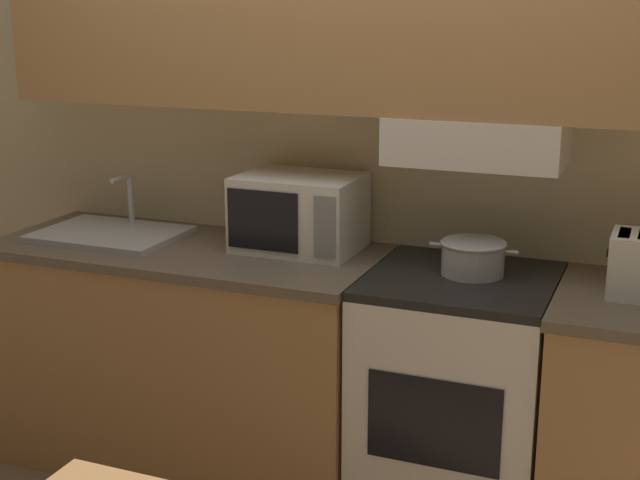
% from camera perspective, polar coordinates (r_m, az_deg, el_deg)
% --- Properties ---
extents(ground_plane, '(16.00, 16.00, 0.00)m').
position_cam_1_polar(ground_plane, '(3.77, 2.63, -13.24)').
color(ground_plane, '#7F664C').
extents(wall_back, '(5.06, 0.38, 2.55)m').
position_cam_1_polar(wall_back, '(3.27, 2.79, 9.52)').
color(wall_back, beige).
rests_on(wall_back, ground_plane).
extents(lower_counter_main, '(1.49, 0.66, 0.89)m').
position_cam_1_polar(lower_counter_main, '(3.54, -8.29, -7.31)').
color(lower_counter_main, tan).
rests_on(lower_counter_main, ground_plane).
extents(lower_counter_right_stub, '(0.57, 0.66, 0.89)m').
position_cam_1_polar(lower_counter_right_stub, '(3.12, 19.65, -11.32)').
color(lower_counter_right_stub, tan).
rests_on(lower_counter_right_stub, ground_plane).
extents(stove_range, '(0.62, 0.63, 0.89)m').
position_cam_1_polar(stove_range, '(3.19, 8.72, -9.98)').
color(stove_range, white).
rests_on(stove_range, ground_plane).
extents(cooking_pot, '(0.30, 0.22, 0.12)m').
position_cam_1_polar(cooking_pot, '(3.04, 9.77, -1.05)').
color(cooking_pot, '#B7BABF').
rests_on(cooking_pot, stove_range).
extents(microwave, '(0.44, 0.34, 0.28)m').
position_cam_1_polar(microwave, '(3.29, -1.33, 1.78)').
color(microwave, white).
rests_on(microwave, lower_counter_main).
extents(sink_basin, '(0.55, 0.41, 0.23)m').
position_cam_1_polar(sink_basin, '(3.58, -13.29, 0.43)').
color(sink_basin, '#B7BABF').
rests_on(sink_basin, lower_counter_main).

